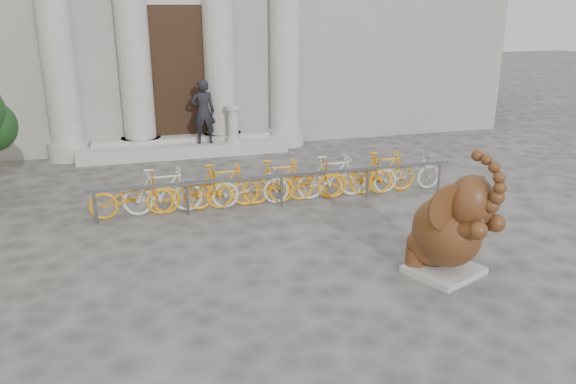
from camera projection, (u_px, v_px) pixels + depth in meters
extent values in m
plane|color=#474442|center=(256.00, 314.00, 8.00)|extent=(80.00, 80.00, 0.00)
cube|color=black|center=(178.00, 73.00, 16.31)|extent=(2.40, 0.16, 4.00)
cylinder|color=#A8A59E|center=(52.00, 12.00, 14.82)|extent=(0.90, 0.90, 8.00)
cylinder|color=#A8A59E|center=(130.00, 12.00, 15.35)|extent=(0.90, 0.90, 8.00)
cylinder|color=#A8A59E|center=(217.00, 12.00, 15.98)|extent=(0.90, 0.90, 8.00)
cylinder|color=#A8A59E|center=(285.00, 12.00, 16.50)|extent=(0.90, 0.90, 8.00)
cube|color=#A8A59E|center=(184.00, 148.00, 16.51)|extent=(6.00, 1.20, 0.36)
cube|color=#A8A59E|center=(444.00, 270.00, 9.21)|extent=(1.36, 1.31, 0.11)
ellipsoid|color=black|center=(434.00, 244.00, 9.27)|extent=(1.16, 1.14, 0.69)
ellipsoid|color=black|center=(446.00, 231.00, 9.01)|extent=(1.45, 1.59, 1.12)
cylinder|color=black|center=(415.00, 256.00, 9.25)|extent=(0.42, 0.42, 0.28)
cylinder|color=black|center=(437.00, 247.00, 9.60)|extent=(0.42, 0.42, 0.28)
cylinder|color=black|center=(462.00, 230.00, 8.48)|extent=(0.48, 0.69, 0.43)
cylinder|color=black|center=(480.00, 223.00, 8.76)|extent=(0.48, 0.69, 0.43)
ellipsoid|color=black|center=(471.00, 202.00, 8.53)|extent=(0.94, 0.92, 0.86)
cylinder|color=black|center=(449.00, 208.00, 8.43)|extent=(0.73, 0.11, 0.73)
cylinder|color=black|center=(477.00, 198.00, 8.86)|extent=(0.59, 0.52, 0.73)
cone|color=beige|center=(477.00, 219.00, 8.35)|extent=(0.21, 0.24, 0.12)
cone|color=beige|center=(487.00, 215.00, 8.51)|extent=(0.11, 0.25, 0.12)
cube|color=slate|center=(281.00, 176.00, 12.07)|extent=(8.10, 0.06, 0.06)
cylinder|color=slate|center=(95.00, 208.00, 11.17)|extent=(0.06, 0.06, 0.70)
cylinder|color=slate|center=(188.00, 199.00, 11.64)|extent=(0.06, 0.06, 0.70)
cylinder|color=slate|center=(282.00, 191.00, 12.18)|extent=(0.06, 0.06, 0.70)
cylinder|color=slate|center=(368.00, 183.00, 12.71)|extent=(0.06, 0.06, 0.70)
cylinder|color=slate|center=(439.00, 177.00, 13.19)|extent=(0.06, 0.06, 0.70)
imported|color=orange|center=(131.00, 194.00, 11.53)|extent=(1.70, 0.50, 1.00)
imported|color=beige|center=(163.00, 191.00, 11.70)|extent=(1.66, 0.47, 1.00)
imported|color=orange|center=(193.00, 188.00, 11.86)|extent=(1.70, 0.50, 1.00)
imported|color=orange|center=(222.00, 186.00, 12.03)|extent=(1.66, 0.47, 1.00)
imported|color=beige|center=(251.00, 183.00, 12.19)|extent=(1.70, 0.50, 1.00)
imported|color=orange|center=(278.00, 181.00, 12.36)|extent=(1.66, 0.47, 1.00)
imported|color=orange|center=(306.00, 179.00, 12.52)|extent=(1.70, 0.50, 1.00)
imported|color=beige|center=(332.00, 177.00, 12.69)|extent=(1.66, 0.47, 1.00)
imported|color=orange|center=(358.00, 174.00, 12.85)|extent=(1.70, 0.50, 1.00)
imported|color=orange|center=(383.00, 172.00, 13.02)|extent=(1.66, 0.47, 1.00)
imported|color=beige|center=(407.00, 170.00, 13.18)|extent=(1.70, 0.50, 1.00)
imported|color=black|center=(203.00, 112.00, 16.08)|extent=(0.69, 0.46, 1.85)
cylinder|color=#A8A59E|center=(233.00, 139.00, 16.53)|extent=(0.43, 0.43, 0.13)
cylinder|color=#A8A59E|center=(233.00, 125.00, 16.40)|extent=(0.30, 0.30, 0.97)
cylinder|color=#A8A59E|center=(232.00, 108.00, 16.23)|extent=(0.43, 0.43, 0.11)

